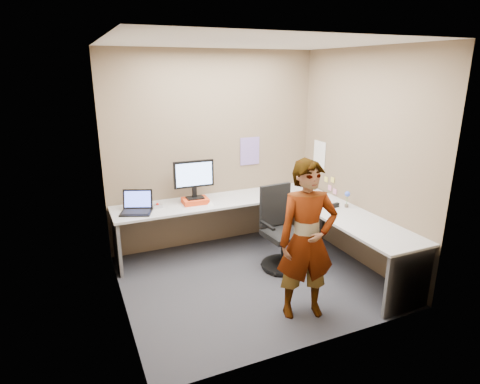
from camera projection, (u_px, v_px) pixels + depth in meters
name	position (u px, v px, depth m)	size (l,w,h in m)	color
ground	(253.00, 280.00, 4.85)	(3.00, 3.00, 0.00)	#2B2A30
wall_back	(214.00, 151.00, 5.59)	(3.00, 3.00, 0.00)	#755F48
wall_right	(362.00, 160.00, 5.02)	(2.70, 2.70, 0.00)	#755F48
wall_left	(114.00, 187.00, 3.88)	(2.70, 2.70, 0.00)	#755F48
ceiling	(255.00, 42.00, 4.05)	(3.00, 3.00, 0.00)	white
desk	(271.00, 219.00, 5.18)	(2.98, 2.58, 0.73)	#ABABAB
paper_ream	(195.00, 201.00, 5.33)	(0.33, 0.25, 0.07)	red
monitor	(194.00, 176.00, 5.24)	(0.54, 0.16, 0.51)	black
laptop	(137.00, 207.00, 5.00)	(0.46, 0.42, 0.26)	black
trackball_mouse	(158.00, 206.00, 5.15)	(0.12, 0.08, 0.07)	#B7B7BC
origami	(211.00, 203.00, 5.24)	(0.10, 0.10, 0.06)	white
stapler	(334.00, 206.00, 5.16)	(0.15, 0.04, 0.06)	black
flower	(347.00, 197.00, 5.14)	(0.07, 0.07, 0.22)	brown
calendar_purple	(250.00, 151.00, 5.80)	(0.30, 0.01, 0.40)	#846BB7
calendar_white	(319.00, 154.00, 5.84)	(0.01, 0.28, 0.38)	white
sticky_note_a	(333.00, 180.00, 5.62)	(0.01, 0.07, 0.07)	#F2E059
sticky_note_b	(330.00, 188.00, 5.70)	(0.01, 0.07, 0.07)	pink
sticky_note_c	(335.00, 191.00, 5.60)	(0.01, 0.07, 0.07)	pink
sticky_note_d	(326.00, 179.00, 5.76)	(0.01, 0.07, 0.07)	#F2E059
office_chair	(281.00, 235.00, 5.07)	(0.55, 0.55, 1.04)	black
person	(307.00, 241.00, 3.96)	(0.60, 0.39, 1.64)	#999399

